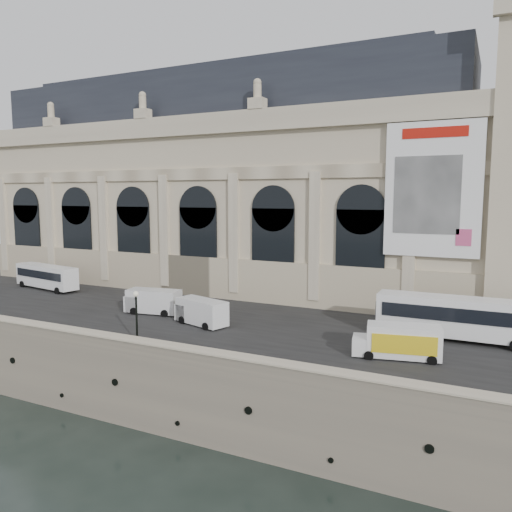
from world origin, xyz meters
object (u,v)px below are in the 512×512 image
(van_c, at_px, (151,301))
(lamp_right, at_px, (137,318))
(van_b, at_px, (199,312))
(bus_right, at_px, (454,317))
(bus_left, at_px, (47,276))
(box_truck, at_px, (398,342))

(van_c, xyz_separation_m, lamp_right, (5.78, -9.27, 0.93))
(van_b, bearing_deg, bus_right, 12.66)
(bus_left, distance_m, van_b, 28.76)
(box_truck, bearing_deg, lamp_right, -164.08)
(bus_left, distance_m, box_truck, 47.93)
(bus_left, bearing_deg, van_b, -12.87)
(bus_right, distance_m, van_c, 29.87)
(van_c, bearing_deg, van_b, -12.62)
(van_b, relative_size, van_c, 0.99)
(bus_right, xyz_separation_m, van_b, (-22.57, -5.07, -0.84))
(bus_right, height_order, van_b, bus_right)
(bus_left, xyz_separation_m, lamp_right, (26.74, -14.09, 0.44))
(box_truck, height_order, lamp_right, lamp_right)
(bus_left, xyz_separation_m, van_c, (20.95, -4.82, -0.49))
(van_b, xyz_separation_m, lamp_right, (-1.30, -7.69, 0.97))
(van_c, relative_size, lamp_right, 1.34)
(bus_right, relative_size, lamp_right, 2.85)
(bus_right, relative_size, van_c, 2.12)
(van_c, bearing_deg, bus_right, 6.70)
(van_b, height_order, van_c, van_c)
(van_c, height_order, box_truck, box_truck)
(bus_right, xyz_separation_m, van_c, (-29.65, -3.48, -0.80))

